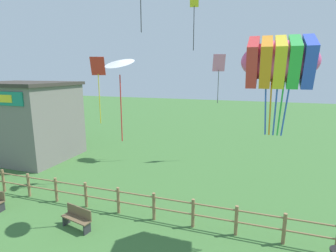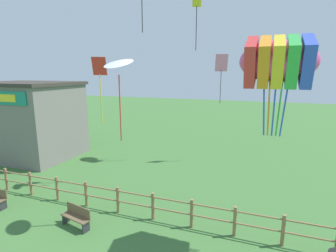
# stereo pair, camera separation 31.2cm
# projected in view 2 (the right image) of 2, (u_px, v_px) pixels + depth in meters

# --- Properties ---
(wooden_fence) EXTENTS (21.69, 0.14, 1.28)m
(wooden_fence) POSITION_uv_depth(u_px,v_px,m) (153.00, 205.00, 11.74)
(wooden_fence) COLOR olive
(wooden_fence) RESTS_ON ground_plane
(seaside_building) EXTENTS (7.20, 5.62, 5.82)m
(seaside_building) POSITION_uv_depth(u_px,v_px,m) (29.00, 119.00, 20.44)
(seaside_building) COLOR slate
(seaside_building) RESTS_ON ground_plane
(park_bench_near_fence) EXTENTS (1.50, 0.70, 0.93)m
(park_bench_near_fence) POSITION_uv_depth(u_px,v_px,m) (77.00, 216.00, 11.22)
(park_bench_near_fence) COLOR brown
(park_bench_near_fence) RESTS_ON ground_plane
(kite_rainbow_parafoil) EXTENTS (2.60, 1.89, 3.52)m
(kite_rainbow_parafoil) POSITION_uv_depth(u_px,v_px,m) (278.00, 61.00, 8.93)
(kite_rainbow_parafoil) COLOR #E54C8C
(kite_yellow_diamond) EXTENTS (0.71, 0.62, 3.70)m
(kite_yellow_diamond) POSITION_uv_depth(u_px,v_px,m) (197.00, 12.00, 18.36)
(kite_yellow_diamond) COLOR yellow
(kite_white_delta) EXTENTS (1.41, 1.38, 3.47)m
(kite_white_delta) POSITION_uv_depth(u_px,v_px,m) (118.00, 65.00, 10.44)
(kite_white_delta) COLOR white
(kite_pink_diamond) EXTENTS (0.93, 0.56, 3.50)m
(kite_pink_diamond) POSITION_uv_depth(u_px,v_px,m) (221.00, 68.00, 18.72)
(kite_pink_diamond) COLOR pink
(kite_red_diamond) EXTENTS (0.91, 0.75, 3.78)m
(kite_red_diamond) POSITION_uv_depth(u_px,v_px,m) (100.00, 76.00, 14.92)
(kite_red_diamond) COLOR red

